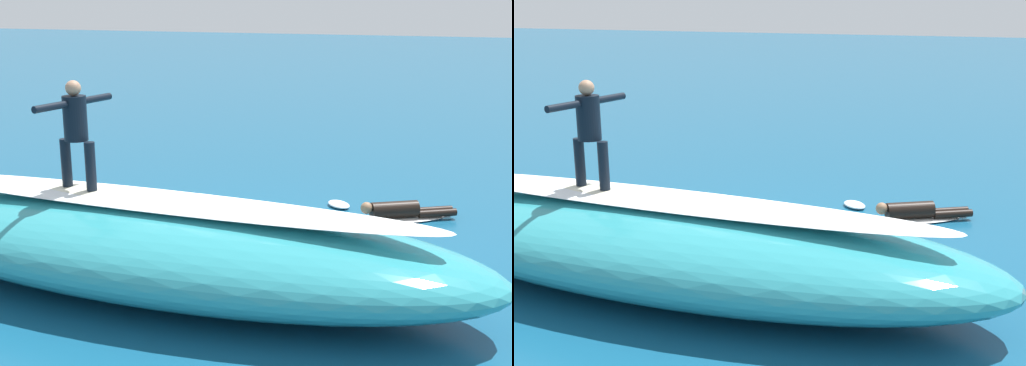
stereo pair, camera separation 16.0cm
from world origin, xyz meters
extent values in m
plane|color=#145175|center=(0.00, 0.00, 0.00)|extent=(120.00, 120.00, 0.00)
ellipsoid|color=teal|center=(0.56, 1.81, 0.63)|extent=(9.98, 3.51, 1.26)
ellipsoid|color=white|center=(0.56, 1.81, 1.30)|extent=(8.41, 1.48, 0.08)
ellipsoid|color=#EAE5C6|center=(1.70, 1.75, 1.31)|extent=(2.17, 0.97, 0.10)
cylinder|color=black|center=(1.93, 1.70, 1.71)|extent=(0.15, 0.15, 0.71)
cylinder|color=black|center=(1.47, 1.80, 1.71)|extent=(0.15, 0.15, 0.71)
cylinder|color=black|center=(1.70, 1.75, 2.39)|extent=(0.40, 0.40, 0.64)
sphere|color=tan|center=(1.70, 1.75, 2.82)|extent=(0.22, 0.22, 0.22)
cylinder|color=black|center=(1.80, 2.20, 2.61)|extent=(0.22, 0.58, 0.10)
cylinder|color=black|center=(1.60, 1.31, 2.61)|extent=(0.22, 0.58, 0.10)
ellipsoid|color=silver|center=(-2.40, -2.29, 0.03)|extent=(1.98, 1.39, 0.06)
cylinder|color=black|center=(-2.40, -2.29, 0.22)|extent=(0.93, 0.70, 0.31)
sphere|color=#936B4C|center=(-1.92, -2.03, 0.28)|extent=(0.22, 0.22, 0.22)
cylinder|color=black|center=(-3.07, -2.75, 0.13)|extent=(0.72, 0.48, 0.14)
cylinder|color=black|center=(-3.16, -2.59, 0.13)|extent=(0.72, 0.48, 0.14)
ellipsoid|color=white|center=(3.14, 0.82, 0.09)|extent=(1.46, 1.46, 0.18)
ellipsoid|color=white|center=(-1.25, -2.85, 0.05)|extent=(0.65, 0.66, 0.10)
camera|label=1|loc=(-3.76, 10.38, 4.12)|focal=49.50mm
camera|label=2|loc=(-3.92, 10.33, 4.12)|focal=49.50mm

